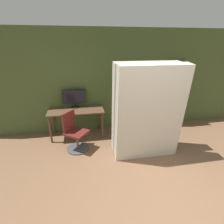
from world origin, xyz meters
TOP-DOWN VIEW (x-y plane):
  - wall_back at (0.00, 3.18)m, footprint 8.00×0.06m
  - desk at (-1.28, 2.83)m, footprint 1.40×0.63m
  - monitor at (-1.30, 3.03)m, footprint 0.60×0.21m
  - office_chair at (-1.33, 2.19)m, footprint 0.62×0.62m
  - bookshelf at (1.43, 3.05)m, footprint 0.62×0.25m
  - mattress_near at (0.19, 1.58)m, footprint 1.36×0.43m
  - mattress_far at (0.19, 1.92)m, footprint 1.36×0.39m

SIDE VIEW (x-z plane):
  - office_chair at x=-1.33m, z-range -0.09..0.82m
  - desk at x=-1.28m, z-range 0.28..1.01m
  - bookshelf at x=1.43m, z-range -0.04..1.82m
  - mattress_far at x=0.19m, z-range 0.00..2.00m
  - mattress_near at x=0.19m, z-range 0.00..2.00m
  - monitor at x=-1.30m, z-range 0.77..1.25m
  - wall_back at x=0.00m, z-range 0.00..2.70m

